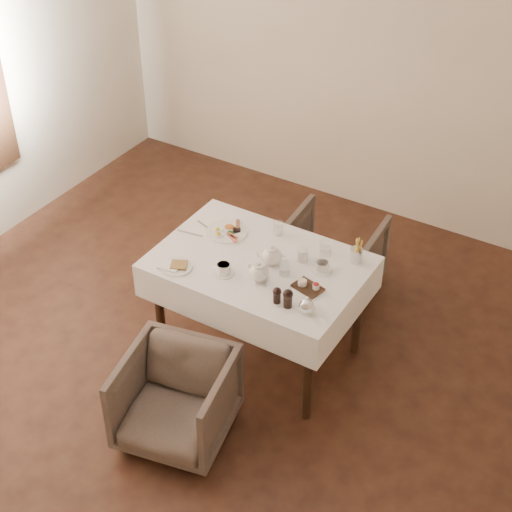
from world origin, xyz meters
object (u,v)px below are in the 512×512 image
object	(u,v)px
table	(259,276)
armchair_near	(176,400)
teapot_centre	(272,255)
breakfast_plate	(228,231)
armchair_far	(331,258)

from	to	relation	value
table	armchair_near	xyz separation A→B (m)	(-0.05, -0.85, -0.35)
table	teapot_centre	xyz separation A→B (m)	(0.08, 0.02, 0.19)
table	armchair_near	world-z (taller)	table
table	armchair_near	distance (m)	0.92
breakfast_plate	armchair_near	bearing A→B (deg)	-80.56
breakfast_plate	table	bearing A→B (deg)	-32.07
table	armchair_far	distance (m)	0.89
armchair_far	table	bearing A→B (deg)	78.90
armchair_near	armchair_far	size ratio (longest dim) A/B	0.95
table	teapot_centre	size ratio (longest dim) A/B	7.38
table	armchair_near	bearing A→B (deg)	-93.23
armchair_far	breakfast_plate	xyz separation A→B (m)	(-0.44, -0.66, 0.47)
armchair_near	teapot_centre	world-z (taller)	teapot_centre
breakfast_plate	armchair_far	bearing A→B (deg)	49.58
table	teapot_centre	bearing A→B (deg)	11.28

